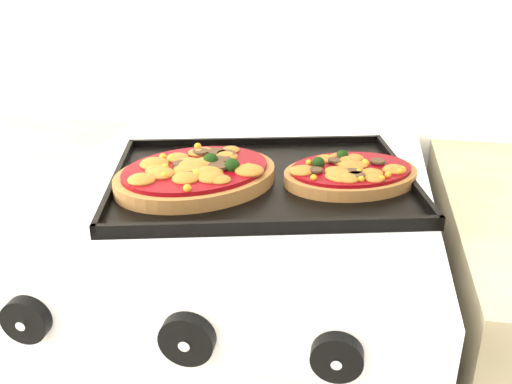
# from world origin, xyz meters

# --- Properties ---
(control_panel) EXTENTS (0.60, 0.02, 0.09)m
(control_panel) POSITION_xyz_m (-0.02, 1.39, 0.85)
(control_panel) COLOR white
(control_panel) RESTS_ON stove
(knob_left) EXTENTS (0.06, 0.02, 0.06)m
(knob_left) POSITION_xyz_m (-0.22, 1.37, 0.85)
(knob_left) COLOR black
(knob_left) RESTS_ON control_panel
(knob_center) EXTENTS (0.06, 0.02, 0.06)m
(knob_center) POSITION_xyz_m (-0.02, 1.37, 0.85)
(knob_center) COLOR black
(knob_center) RESTS_ON control_panel
(knob_right) EXTENTS (0.06, 0.02, 0.06)m
(knob_right) POSITION_xyz_m (0.15, 1.37, 0.85)
(knob_right) COLOR black
(knob_right) RESTS_ON control_panel
(baking_tray) EXTENTS (0.53, 0.44, 0.02)m
(baking_tray) POSITION_xyz_m (0.01, 1.69, 0.92)
(baking_tray) COLOR black
(baking_tray) RESTS_ON stove
(pizza_left) EXTENTS (0.32, 0.32, 0.04)m
(pizza_left) POSITION_xyz_m (-0.09, 1.65, 0.94)
(pizza_left) COLOR #A77339
(pizza_left) RESTS_ON baking_tray
(pizza_right) EXTENTS (0.26, 0.23, 0.03)m
(pizza_right) POSITION_xyz_m (0.15, 1.70, 0.94)
(pizza_right) COLOR #A77339
(pizza_right) RESTS_ON baking_tray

